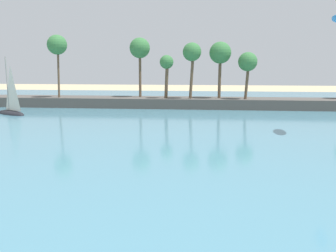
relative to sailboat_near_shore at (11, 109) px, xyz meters
name	(u,v)px	position (x,y,z in m)	size (l,w,h in m)	color
sea	(194,112)	(28.12, 5.39, -0.88)	(220.00, 91.73, 0.06)	teal
palm_headland	(205,90)	(29.77, 11.22, 2.23)	(90.35, 6.09, 12.81)	#514C47
sailboat_near_shore	(11,109)	(0.00, 0.00, 0.00)	(6.60, 4.90, 9.41)	black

